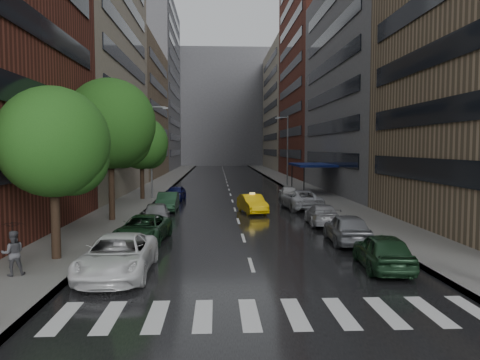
# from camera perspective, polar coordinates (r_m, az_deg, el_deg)

# --- Properties ---
(ground) EXTENTS (220.00, 220.00, 0.00)m
(ground) POSITION_cam_1_polar(r_m,az_deg,el_deg) (16.66, 2.43, -13.70)
(ground) COLOR gray
(ground) RESTS_ON ground
(road) EXTENTS (14.00, 140.00, 0.01)m
(road) POSITION_cam_1_polar(r_m,az_deg,el_deg) (66.01, -1.58, -0.40)
(road) COLOR black
(road) RESTS_ON ground
(sidewalk_left) EXTENTS (4.00, 140.00, 0.15)m
(sidewalk_left) POSITION_cam_1_polar(r_m,az_deg,el_deg) (66.42, -9.37, -0.36)
(sidewalk_left) COLOR gray
(sidewalk_left) RESTS_ON ground
(sidewalk_right) EXTENTS (4.00, 140.00, 0.15)m
(sidewalk_right) POSITION_cam_1_polar(r_m,az_deg,el_deg) (66.82, 6.16, -0.31)
(sidewalk_right) COLOR gray
(sidewalk_right) RESTS_ON ground
(crosswalk) EXTENTS (13.15, 2.80, 0.01)m
(crosswalk) POSITION_cam_1_polar(r_m,az_deg,el_deg) (14.79, 3.98, -15.98)
(crosswalk) COLOR silver
(crosswalk) RESTS_ON ground
(buildings_left) EXTENTS (8.00, 108.00, 38.00)m
(buildings_left) POSITION_cam_1_polar(r_m,az_deg,el_deg) (76.59, -13.31, 12.09)
(buildings_left) COLOR maroon
(buildings_left) RESTS_ON ground
(buildings_right) EXTENTS (8.05, 109.10, 36.00)m
(buildings_right) POSITION_cam_1_polar(r_m,az_deg,el_deg) (75.02, 10.05, 11.58)
(buildings_right) COLOR #937A5B
(buildings_right) RESTS_ON ground
(building_far) EXTENTS (40.00, 14.00, 32.00)m
(building_far) POSITION_cam_1_polar(r_m,az_deg,el_deg) (134.26, -2.26, 8.67)
(building_far) COLOR slate
(building_far) RESTS_ON ground
(tree_near) EXTENTS (4.85, 4.85, 7.73)m
(tree_near) POSITION_cam_1_polar(r_m,az_deg,el_deg) (22.02, -21.80, 4.29)
(tree_near) COLOR #382619
(tree_near) RESTS_ON ground
(tree_mid) EXTENTS (6.08, 6.08, 9.69)m
(tree_mid) POSITION_cam_1_polar(r_m,az_deg,el_deg) (32.78, -15.52, 6.60)
(tree_mid) COLOR #382619
(tree_mid) RESTS_ON ground
(tree_far) EXTENTS (5.02, 5.02, 8.00)m
(tree_far) POSITION_cam_1_polar(r_m,az_deg,el_deg) (45.58, -11.90, 4.43)
(tree_far) COLOR #382619
(tree_far) RESTS_ON ground
(taxi) EXTENTS (2.29, 4.53, 1.43)m
(taxi) POSITION_cam_1_polar(r_m,az_deg,el_deg) (36.20, 1.50, -2.90)
(taxi) COLOR yellow
(taxi) RESTS_ON ground
(parked_cars_left) EXTENTS (2.78, 31.27, 1.58)m
(parked_cars_left) POSITION_cam_1_polar(r_m,az_deg,el_deg) (28.72, -10.72, -4.72)
(parked_cars_left) COLOR white
(parked_cars_left) RESTS_ON ground
(parked_cars_right) EXTENTS (3.09, 29.96, 1.59)m
(parked_cars_right) POSITION_cam_1_polar(r_m,az_deg,el_deg) (32.58, 9.36, -3.65)
(parked_cars_right) COLOR #193820
(parked_cars_right) RESTS_ON ground
(ped_black_umbrella) EXTENTS (1.03, 0.98, 2.09)m
(ped_black_umbrella) POSITION_cam_1_polar(r_m,az_deg,el_deg) (20.04, -25.98, -7.01)
(ped_black_umbrella) COLOR #4E4D53
(ped_black_umbrella) RESTS_ON sidewalk_left
(street_lamp_left) EXTENTS (1.74, 0.22, 9.00)m
(street_lamp_left) POSITION_cam_1_polar(r_m,az_deg,el_deg) (46.22, -10.66, 3.71)
(street_lamp_left) COLOR gray
(street_lamp_left) RESTS_ON sidewalk_left
(street_lamp_right) EXTENTS (1.74, 0.22, 9.00)m
(street_lamp_right) POSITION_cam_1_polar(r_m,az_deg,el_deg) (61.49, 5.74, 3.82)
(street_lamp_right) COLOR gray
(street_lamp_right) RESTS_ON sidewalk_right
(awning) EXTENTS (4.00, 8.00, 3.12)m
(awning) POSITION_cam_1_polar(r_m,az_deg,el_deg) (51.90, 8.76, 1.82)
(awning) COLOR navy
(awning) RESTS_ON sidewalk_right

